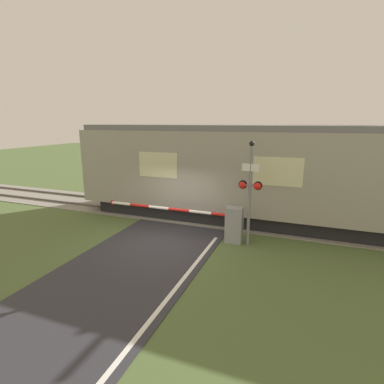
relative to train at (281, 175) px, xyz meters
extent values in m
plane|color=#4C6033|center=(-3.78, -3.51, -2.13)|extent=(80.00, 80.00, 0.00)
cube|color=gray|center=(-3.78, 0.00, -2.12)|extent=(36.00, 3.20, 0.03)
cube|color=#595451|center=(-3.78, -0.72, -2.05)|extent=(36.00, 0.08, 0.10)
cube|color=#595451|center=(-3.78, 0.72, -2.05)|extent=(36.00, 0.08, 0.10)
cube|color=black|center=(0.00, 0.00, -1.83)|extent=(16.46, 2.56, 0.60)
cube|color=#9E998E|center=(0.00, 0.00, 0.13)|extent=(17.89, 3.02, 3.33)
cube|color=slate|center=(0.00, 0.00, 1.92)|extent=(17.53, 2.77, 0.24)
cube|color=beige|center=(0.00, -1.52, 0.38)|extent=(1.79, 0.02, 1.06)
cube|color=beige|center=(-4.92, -1.52, 0.38)|extent=(1.79, 0.02, 1.06)
cube|color=gray|center=(-1.31, -2.63, -1.47)|extent=(0.60, 0.44, 1.31)
cylinder|color=gray|center=(-1.31, -2.63, -1.14)|extent=(0.16, 0.16, 0.18)
cylinder|color=red|center=(-1.74, -2.63, -1.14)|extent=(0.87, 0.11, 0.11)
cylinder|color=white|center=(-2.61, -2.63, -1.14)|extent=(0.87, 0.11, 0.11)
cylinder|color=red|center=(-3.48, -2.63, -1.14)|extent=(0.87, 0.11, 0.11)
cylinder|color=white|center=(-4.35, -2.63, -1.14)|extent=(0.87, 0.11, 0.11)
cylinder|color=red|center=(-5.21, -2.63, -1.14)|extent=(0.87, 0.11, 0.11)
cylinder|color=white|center=(-6.08, -2.63, -1.14)|extent=(0.87, 0.11, 0.11)
cylinder|color=red|center=(-6.52, -2.63, -1.14)|extent=(0.20, 0.02, 0.20)
cylinder|color=gray|center=(-0.80, -2.67, -0.38)|extent=(0.11, 0.11, 3.50)
cube|color=gray|center=(-0.80, -2.67, 0.04)|extent=(0.64, 0.07, 0.07)
sphere|color=red|center=(-1.06, -2.72, 0.04)|extent=(0.24, 0.24, 0.24)
sphere|color=red|center=(-0.54, -2.72, 0.04)|extent=(0.24, 0.24, 0.24)
cylinder|color=black|center=(-1.06, -2.61, 0.04)|extent=(0.30, 0.06, 0.30)
cylinder|color=black|center=(-0.54, -2.61, 0.04)|extent=(0.30, 0.06, 0.30)
cube|color=white|center=(-0.80, -2.71, 0.67)|extent=(0.59, 0.02, 0.25)
sphere|color=black|center=(-0.80, -2.67, 1.47)|extent=(0.18, 0.18, 0.18)
camera|label=1|loc=(0.92, -12.78, 2.19)|focal=28.00mm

